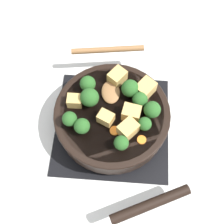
# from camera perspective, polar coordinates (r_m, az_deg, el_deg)

# --- Properties ---
(ground_plane) EXTENTS (2.40, 2.40, 0.00)m
(ground_plane) POSITION_cam_1_polar(r_m,az_deg,el_deg) (0.87, -0.00, -2.53)
(ground_plane) COLOR silver
(front_burner_grate) EXTENTS (0.31, 0.31, 0.03)m
(front_burner_grate) POSITION_cam_1_polar(r_m,az_deg,el_deg) (0.86, -0.00, -2.21)
(front_burner_grate) COLOR black
(front_burner_grate) RESTS_ON ground_plane
(skillet_pan) EXTENTS (0.42, 0.34, 0.06)m
(skillet_pan) POSITION_cam_1_polar(r_m,az_deg,el_deg) (0.81, 0.07, -1.00)
(skillet_pan) COLOR black
(skillet_pan) RESTS_ON front_burner_grate
(wooden_spoon) EXTENTS (0.19, 0.20, 0.02)m
(wooden_spoon) POSITION_cam_1_polar(r_m,az_deg,el_deg) (0.84, -0.55, 7.89)
(wooden_spoon) COLOR olive
(wooden_spoon) RESTS_ON skillet_pan
(tofu_cube_center_large) EXTENTS (0.06, 0.05, 0.04)m
(tofu_cube_center_large) POSITION_cam_1_polar(r_m,az_deg,el_deg) (0.82, 0.97, 6.45)
(tofu_cube_center_large) COLOR tan
(tofu_cube_center_large) RESTS_ON skillet_pan
(tofu_cube_near_handle) EXTENTS (0.04, 0.05, 0.03)m
(tofu_cube_near_handle) POSITION_cam_1_polar(r_m,az_deg,el_deg) (0.76, -1.15, -1.09)
(tofu_cube_near_handle) COLOR tan
(tofu_cube_near_handle) RESTS_ON skillet_pan
(tofu_cube_east_chunk) EXTENTS (0.06, 0.06, 0.04)m
(tofu_cube_east_chunk) POSITION_cam_1_polar(r_m,az_deg,el_deg) (0.75, 2.96, -3.11)
(tofu_cube_east_chunk) COLOR tan
(tofu_cube_east_chunk) RESTS_ON skillet_pan
(tofu_cube_west_chunk) EXTENTS (0.06, 0.06, 0.04)m
(tofu_cube_west_chunk) POSITION_cam_1_polar(r_m,az_deg,el_deg) (0.80, 6.13, 4.25)
(tofu_cube_west_chunk) COLOR tan
(tofu_cube_west_chunk) RESTS_ON skillet_pan
(tofu_cube_back_piece) EXTENTS (0.04, 0.05, 0.04)m
(tofu_cube_back_piece) POSITION_cam_1_polar(r_m,az_deg,el_deg) (0.77, 3.57, -0.18)
(tofu_cube_back_piece) COLOR tan
(tofu_cube_back_piece) RESTS_ON skillet_pan
(tofu_cube_front_piece) EXTENTS (0.03, 0.04, 0.03)m
(tofu_cube_front_piece) POSITION_cam_1_polar(r_m,az_deg,el_deg) (0.79, -6.85, 2.05)
(tofu_cube_front_piece) COLOR tan
(tofu_cube_front_piece) RESTS_ON skillet_pan
(broccoli_floret_near_spoon) EXTENTS (0.04, 0.04, 0.05)m
(broccoli_floret_near_spoon) POSITION_cam_1_polar(r_m,az_deg,el_deg) (0.77, 7.36, 0.66)
(broccoli_floret_near_spoon) COLOR #709956
(broccoli_floret_near_spoon) RESTS_ON skillet_pan
(broccoli_floret_center_top) EXTENTS (0.04, 0.04, 0.05)m
(broccoli_floret_center_top) POSITION_cam_1_polar(r_m,az_deg,el_deg) (0.75, -5.51, -2.59)
(broccoli_floret_center_top) COLOR #709956
(broccoli_floret_center_top) RESTS_ON skillet_pan
(broccoli_floret_east_rim) EXTENTS (0.04, 0.04, 0.04)m
(broccoli_floret_east_rim) POSITION_cam_1_polar(r_m,az_deg,el_deg) (0.76, -7.76, -1.28)
(broccoli_floret_east_rim) COLOR #709956
(broccoli_floret_east_rim) RESTS_ON skillet_pan
(broccoli_floret_west_rim) EXTENTS (0.05, 0.05, 0.05)m
(broccoli_floret_west_rim) POSITION_cam_1_polar(r_m,az_deg,el_deg) (0.77, -4.13, 2.66)
(broccoli_floret_west_rim) COLOR #709956
(broccoli_floret_west_rim) RESTS_ON skillet_pan
(broccoli_floret_north_edge) EXTENTS (0.03, 0.03, 0.04)m
(broccoli_floret_north_edge) POSITION_cam_1_polar(r_m,az_deg,el_deg) (0.75, 5.99, -2.19)
(broccoli_floret_north_edge) COLOR #709956
(broccoli_floret_north_edge) RESTS_ON skillet_pan
(broccoli_floret_south_cluster) EXTENTS (0.04, 0.04, 0.05)m
(broccoli_floret_south_cluster) POSITION_cam_1_polar(r_m,az_deg,el_deg) (0.78, 5.15, 2.29)
(broccoli_floret_south_cluster) COLOR #709956
(broccoli_floret_south_cluster) RESTS_ON skillet_pan
(broccoli_floret_mid_floret) EXTENTS (0.04, 0.04, 0.05)m
(broccoli_floret_mid_floret) POSITION_cam_1_polar(r_m,az_deg,el_deg) (0.80, -4.45, 5.17)
(broccoli_floret_mid_floret) COLOR #709956
(broccoli_floret_mid_floret) RESTS_ON skillet_pan
(broccoli_floret_small_inner) EXTENTS (0.04, 0.04, 0.04)m
(broccoli_floret_small_inner) POSITION_cam_1_polar(r_m,az_deg,el_deg) (0.73, 1.71, -5.68)
(broccoli_floret_small_inner) COLOR #709956
(broccoli_floret_small_inner) RESTS_ON skillet_pan
(broccoli_floret_tall_stem) EXTENTS (0.04, 0.04, 0.05)m
(broccoli_floret_tall_stem) POSITION_cam_1_polar(r_m,az_deg,el_deg) (0.79, 3.33, 4.32)
(broccoli_floret_tall_stem) COLOR #709956
(broccoli_floret_tall_stem) RESTS_ON skillet_pan
(carrot_slice_orange_thin) EXTENTS (0.02, 0.02, 0.01)m
(carrot_slice_orange_thin) POSITION_cam_1_polar(r_m,az_deg,el_deg) (0.76, 5.43, -5.09)
(carrot_slice_orange_thin) COLOR orange
(carrot_slice_orange_thin) RESTS_ON skillet_pan
(carrot_slice_near_center) EXTENTS (0.02, 0.02, 0.01)m
(carrot_slice_near_center) POSITION_cam_1_polar(r_m,az_deg,el_deg) (0.76, 0.48, -3.43)
(carrot_slice_near_center) COLOR orange
(carrot_slice_near_center) RESTS_ON skillet_pan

